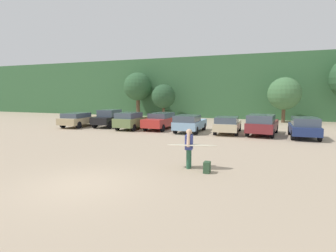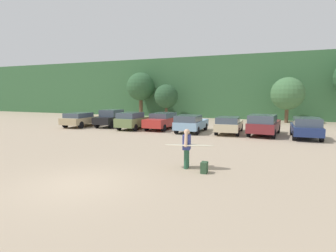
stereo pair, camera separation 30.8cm
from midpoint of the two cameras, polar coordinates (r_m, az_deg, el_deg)
ground_plane at (r=10.07m, az=-17.41°, el=-11.59°), size 120.00×120.00×0.00m
hillside_ridge at (r=41.56m, az=13.62°, el=7.69°), size 108.00×12.00×7.99m
tree_center at (r=37.53m, az=-5.48°, el=8.13°), size 3.77×3.77×6.01m
tree_ridge_back at (r=35.40m, az=-0.13°, el=6.19°), size 3.08×3.08×4.37m
tree_far_left at (r=32.45m, az=23.92°, el=6.18°), size 3.53×3.53×4.94m
parked_car_tan at (r=27.57m, az=-17.19°, el=1.42°), size 2.10×4.64×1.35m
parked_car_black at (r=26.79m, az=-11.39°, el=1.68°), size 1.92×3.99×1.63m
parked_car_olive_green at (r=24.55m, az=-6.82°, el=1.21°), size 1.85×4.08×1.52m
parked_car_red at (r=24.40m, az=-0.73°, el=1.17°), size 1.87×4.68×1.44m
parked_car_sky_blue at (r=22.40m, az=5.16°, el=0.62°), size 1.98×4.15×1.44m
parked_car_champagne at (r=22.22m, az=13.01°, el=0.32°), size 1.95×4.59×1.36m
parked_car_maroon at (r=21.87m, az=19.74°, el=0.31°), size 2.33×4.69×1.61m
parked_car_navy at (r=21.50m, az=27.24°, el=-0.24°), size 1.92×4.01×1.49m
person_adult at (r=11.53m, az=4.69°, el=-4.18°), size 0.37×0.71×1.66m
surfboard_cream at (r=11.42m, az=5.31°, el=-4.03°), size 2.17×1.08×0.13m
backpack_dropped at (r=11.01m, az=8.37°, el=-8.56°), size 0.24×0.34×0.45m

